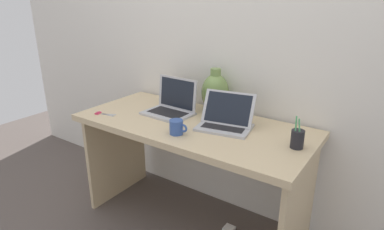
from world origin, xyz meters
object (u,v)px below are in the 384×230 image
at_px(laptop_left, 172,104).
at_px(scissors, 102,114).
at_px(pen_cup, 297,139).
at_px(coffee_mug, 177,127).
at_px(power_brick, 229,229).
at_px(laptop_right, 226,119).
at_px(green_vase, 215,92).

xyz_separation_m(laptop_left, scissors, (-0.37, -0.29, -0.06)).
height_order(pen_cup, scissors, pen_cup).
height_order(laptop_left, coffee_mug, laptop_left).
xyz_separation_m(scissors, power_brick, (0.84, 0.29, -0.75)).
relative_size(coffee_mug, scissors, 0.78).
bearing_deg(power_brick, pen_cup, -8.59).
bearing_deg(coffee_mug, scissors, -178.29).
bearing_deg(laptop_right, laptop_left, 177.40).
relative_size(green_vase, scissors, 1.99).
height_order(coffee_mug, scissors, coffee_mug).
distance_m(pen_cup, power_brick, 0.89).
xyz_separation_m(green_vase, pen_cup, (0.65, -0.26, -0.08)).
height_order(laptop_right, scissors, laptop_right).
relative_size(coffee_mug, power_brick, 1.64).
bearing_deg(scissors, pen_cup, 10.37).
xyz_separation_m(laptop_left, laptop_right, (0.42, -0.02, -0.01)).
height_order(scissors, power_brick, scissors).
bearing_deg(power_brick, laptop_left, 179.63).
xyz_separation_m(laptop_right, scissors, (-0.79, -0.27, -0.05)).
bearing_deg(laptop_left, coffee_mug, -48.33).
relative_size(laptop_left, pen_cup, 1.85).
relative_size(pen_cup, scissors, 1.19).
bearing_deg(laptop_left, laptop_right, -2.60).
bearing_deg(green_vase, scissors, -140.01).
height_order(green_vase, power_brick, green_vase).
distance_m(laptop_left, green_vase, 0.30).
height_order(laptop_left, green_vase, green_vase).
distance_m(coffee_mug, pen_cup, 0.66).
bearing_deg(power_brick, laptop_right, -160.88).
bearing_deg(coffee_mug, power_brick, 49.85).
xyz_separation_m(laptop_right, coffee_mug, (-0.18, -0.25, -0.01)).
xyz_separation_m(laptop_right, green_vase, (-0.21, 0.22, 0.08)).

